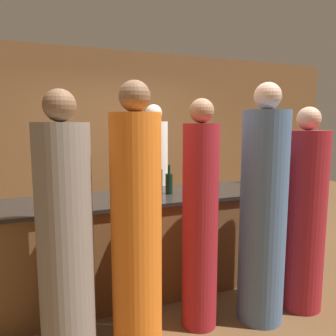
{
  "coord_description": "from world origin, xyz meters",
  "views": [
    {
      "loc": [
        -1.2,
        -3.05,
        1.69
      ],
      "look_at": [
        0.08,
        0.1,
        1.24
      ],
      "focal_mm": 35.0,
      "sensor_mm": 36.0,
      "label": 1
    }
  ],
  "objects_px": {
    "guest_3": "(263,214)",
    "wine_bottle_2": "(159,178)",
    "guest_0": "(65,240)",
    "guest_1": "(200,222)",
    "bartender": "(154,185)",
    "wine_bottle_1": "(250,173)",
    "wine_bottle_0": "(169,183)",
    "guest_4": "(136,228)",
    "guest_2": "(303,217)"
  },
  "relations": [
    {
      "from": "wine_bottle_0",
      "to": "guest_2",
      "type": "bearing_deg",
      "value": -39.79
    },
    {
      "from": "guest_3",
      "to": "bartender",
      "type": "bearing_deg",
      "value": 101.29
    },
    {
      "from": "bartender",
      "to": "guest_0",
      "type": "relative_size",
      "value": 1.01
    },
    {
      "from": "guest_0",
      "to": "wine_bottle_0",
      "type": "distance_m",
      "value": 1.32
    },
    {
      "from": "guest_1",
      "to": "guest_0",
      "type": "bearing_deg",
      "value": 179.88
    },
    {
      "from": "wine_bottle_1",
      "to": "wine_bottle_2",
      "type": "relative_size",
      "value": 1.06
    },
    {
      "from": "guest_3",
      "to": "wine_bottle_2",
      "type": "distance_m",
      "value": 1.3
    },
    {
      "from": "wine_bottle_0",
      "to": "wine_bottle_1",
      "type": "height_order",
      "value": "wine_bottle_1"
    },
    {
      "from": "guest_2",
      "to": "wine_bottle_0",
      "type": "bearing_deg",
      "value": 140.21
    },
    {
      "from": "guest_3",
      "to": "guest_4",
      "type": "relative_size",
      "value": 1.01
    },
    {
      "from": "guest_1",
      "to": "bartender",
      "type": "bearing_deg",
      "value": 83.54
    },
    {
      "from": "guest_4",
      "to": "wine_bottle_2",
      "type": "height_order",
      "value": "guest_4"
    },
    {
      "from": "guest_2",
      "to": "guest_4",
      "type": "relative_size",
      "value": 0.92
    },
    {
      "from": "wine_bottle_2",
      "to": "guest_0",
      "type": "bearing_deg",
      "value": -135.95
    },
    {
      "from": "bartender",
      "to": "guest_0",
      "type": "height_order",
      "value": "bartender"
    },
    {
      "from": "guest_2",
      "to": "guest_4",
      "type": "height_order",
      "value": "guest_4"
    },
    {
      "from": "guest_0",
      "to": "wine_bottle_2",
      "type": "xyz_separation_m",
      "value": [
        1.11,
        1.07,
        0.2
      ]
    },
    {
      "from": "guest_4",
      "to": "guest_3",
      "type": "bearing_deg",
      "value": -3.5
    },
    {
      "from": "wine_bottle_0",
      "to": "wine_bottle_1",
      "type": "distance_m",
      "value": 1.17
    },
    {
      "from": "guest_0",
      "to": "wine_bottle_1",
      "type": "relative_size",
      "value": 6.43
    },
    {
      "from": "guest_0",
      "to": "guest_1",
      "type": "xyz_separation_m",
      "value": [
        1.06,
        -0.0,
        0.0
      ]
    },
    {
      "from": "guest_0",
      "to": "guest_3",
      "type": "xyz_separation_m",
      "value": [
        1.59,
        -0.12,
        0.05
      ]
    },
    {
      "from": "guest_1",
      "to": "wine_bottle_2",
      "type": "xyz_separation_m",
      "value": [
        0.05,
        1.07,
        0.2
      ]
    },
    {
      "from": "wine_bottle_0",
      "to": "wine_bottle_1",
      "type": "bearing_deg",
      "value": 10.75
    },
    {
      "from": "wine_bottle_1",
      "to": "guest_1",
      "type": "bearing_deg",
      "value": -141.19
    },
    {
      "from": "guest_2",
      "to": "wine_bottle_1",
      "type": "height_order",
      "value": "guest_2"
    },
    {
      "from": "guest_0",
      "to": "guest_4",
      "type": "xyz_separation_m",
      "value": [
        0.5,
        -0.05,
        0.04
      ]
    },
    {
      "from": "wine_bottle_0",
      "to": "wine_bottle_2",
      "type": "distance_m",
      "value": 0.35
    },
    {
      "from": "guest_3",
      "to": "wine_bottle_2",
      "type": "bearing_deg",
      "value": 112.29
    },
    {
      "from": "bartender",
      "to": "guest_1",
      "type": "height_order",
      "value": "bartender"
    },
    {
      "from": "bartender",
      "to": "guest_1",
      "type": "xyz_separation_m",
      "value": [
        -0.19,
        -1.64,
        -0.01
      ]
    },
    {
      "from": "guest_1",
      "to": "guest_3",
      "type": "distance_m",
      "value": 0.55
    },
    {
      "from": "guest_2",
      "to": "guest_3",
      "type": "height_order",
      "value": "guest_3"
    },
    {
      "from": "bartender",
      "to": "wine_bottle_2",
      "type": "xyz_separation_m",
      "value": [
        -0.14,
        -0.56,
        0.19
      ]
    },
    {
      "from": "guest_3",
      "to": "guest_2",
      "type": "bearing_deg",
      "value": 2.81
    },
    {
      "from": "wine_bottle_2",
      "to": "guest_3",
      "type": "bearing_deg",
      "value": -67.71
    },
    {
      "from": "wine_bottle_0",
      "to": "wine_bottle_2",
      "type": "bearing_deg",
      "value": 85.78
    },
    {
      "from": "guest_3",
      "to": "wine_bottle_1",
      "type": "distance_m",
      "value": 1.25
    },
    {
      "from": "guest_0",
      "to": "wine_bottle_1",
      "type": "distance_m",
      "value": 2.43
    },
    {
      "from": "wine_bottle_0",
      "to": "guest_4",
      "type": "bearing_deg",
      "value": -126.82
    },
    {
      "from": "guest_4",
      "to": "guest_2",
      "type": "bearing_deg",
      "value": -1.6
    },
    {
      "from": "wine_bottle_2",
      "to": "guest_1",
      "type": "bearing_deg",
      "value": -92.53
    },
    {
      "from": "guest_3",
      "to": "wine_bottle_0",
      "type": "bearing_deg",
      "value": 121.4
    },
    {
      "from": "bartender",
      "to": "guest_3",
      "type": "distance_m",
      "value": 1.79
    },
    {
      "from": "guest_1",
      "to": "wine_bottle_0",
      "type": "distance_m",
      "value": 0.75
    },
    {
      "from": "guest_0",
      "to": "guest_3",
      "type": "distance_m",
      "value": 1.6
    },
    {
      "from": "guest_0",
      "to": "guest_1",
      "type": "relative_size",
      "value": 1.02
    },
    {
      "from": "bartender",
      "to": "wine_bottle_0",
      "type": "relative_size",
      "value": 6.52
    },
    {
      "from": "guest_0",
      "to": "guest_3",
      "type": "height_order",
      "value": "guest_3"
    },
    {
      "from": "guest_1",
      "to": "guest_4",
      "type": "xyz_separation_m",
      "value": [
        -0.56,
        -0.05,
        0.04
      ]
    }
  ]
}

